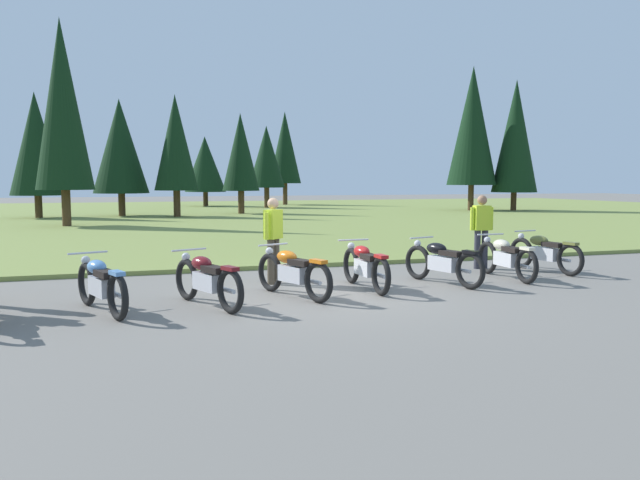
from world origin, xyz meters
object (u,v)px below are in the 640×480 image
motorcycle_cream (506,257)px  rider_in_hivis_vest (273,235)px  rider_near_row_end (482,227)px  motorcycle_maroon (207,279)px  motorcycle_red (365,265)px  motorcycle_sky_blue (101,284)px  motorcycle_orange (293,272)px  motorcycle_olive (544,252)px  motorcycle_black (442,262)px

motorcycle_cream → rider_in_hivis_vest: (-4.68, 0.84, 0.51)m
rider_near_row_end → rider_in_hivis_vest: bearing=-173.5°
rider_near_row_end → motorcycle_maroon: bearing=-159.9°
motorcycle_red → rider_in_hivis_vest: (-1.47, 1.10, 0.51)m
motorcycle_sky_blue → motorcycle_cream: same height
motorcycle_red → rider_in_hivis_vest: size_ratio=1.26×
motorcycle_orange → motorcycle_red: (1.48, 0.34, 0.00)m
rider_near_row_end → motorcycle_red: bearing=-154.6°
motorcycle_olive → rider_in_hivis_vest: (-6.04, 0.30, 0.51)m
motorcycle_cream → motorcycle_sky_blue: bearing=-173.2°
motorcycle_black → motorcycle_olive: 3.03m
motorcycle_olive → rider_in_hivis_vest: rider_in_hivis_vest is taller
motorcycle_sky_blue → motorcycle_black: 6.26m
motorcycle_cream → motorcycle_olive: (1.36, 0.54, 0.00)m
rider_near_row_end → motorcycle_cream: bearing=-102.4°
motorcycle_sky_blue → motorcycle_cream: bearing=6.8°
motorcycle_olive → motorcycle_sky_blue: bearing=-170.9°
motorcycle_red → motorcycle_black: 1.63m
motorcycle_red → motorcycle_olive: 4.64m
motorcycle_maroon → motorcycle_black: (4.63, 0.76, 0.00)m
motorcycle_maroon → motorcycle_orange: (1.51, 0.37, 0.00)m
motorcycle_orange → motorcycle_olive: bearing=10.7°
motorcycle_sky_blue → motorcycle_red: 4.64m
motorcycle_sky_blue → motorcycle_red: size_ratio=0.96×
motorcycle_maroon → rider_near_row_end: rider_near_row_end is taller
motorcycle_black → rider_in_hivis_vest: size_ratio=1.23×
motorcycle_orange → motorcycle_black: same height
motorcycle_sky_blue → motorcycle_cream: size_ratio=0.96×
rider_in_hivis_vest → motorcycle_red: bearing=-36.8°
motorcycle_orange → rider_near_row_end: bearing=21.8°
motorcycle_maroon → motorcycle_black: size_ratio=0.97×
rider_in_hivis_vest → motorcycle_black: bearing=-18.7°
motorcycle_cream → motorcycle_black: bearing=-172.3°
motorcycle_red → motorcycle_olive: bearing=10.0°
motorcycle_maroon → motorcycle_black: same height
motorcycle_maroon → motorcycle_red: 3.08m
motorcycle_sky_blue → motorcycle_olive: size_ratio=0.96×
motorcycle_orange → rider_near_row_end: rider_near_row_end is taller
motorcycle_sky_blue → rider_near_row_end: rider_near_row_end is taller
motorcycle_maroon → rider_in_hivis_vest: 2.42m
motorcycle_cream → rider_near_row_end: 1.52m
motorcycle_cream → rider_in_hivis_vest: 4.78m
motorcycle_orange → motorcycle_cream: bearing=7.3°
motorcycle_sky_blue → motorcycle_orange: 3.12m
motorcycle_sky_blue → motorcycle_olive: (9.15, 1.47, 0.00)m
motorcycle_orange → motorcycle_black: bearing=7.1°
motorcycle_red → motorcycle_olive: (4.57, 0.81, 0.00)m
motorcycle_orange → rider_in_hivis_vest: rider_in_hivis_vest is taller
motorcycle_orange → rider_in_hivis_vest: 1.53m
motorcycle_maroon → rider_in_hivis_vest: (1.52, 1.81, 0.51)m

